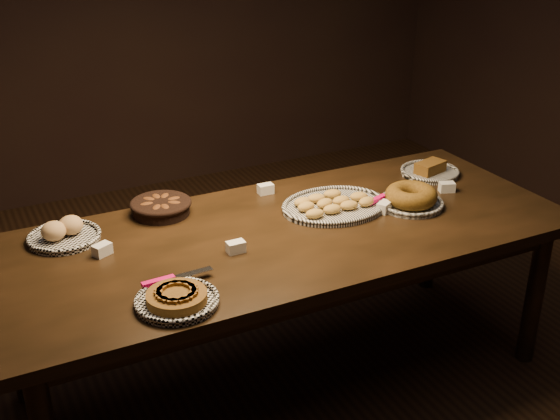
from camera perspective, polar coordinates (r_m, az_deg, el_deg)
name	(u,v)px	position (r m, az deg, el deg)	size (l,w,h in m)	color
ground	(286,377)	(3.30, 0.45, -13.39)	(5.00, 5.00, 0.00)	black
buffet_table	(286,246)	(2.93, 0.50, -2.91)	(2.40, 1.00, 0.75)	black
apple_tart_plate	(177,299)	(2.41, -8.40, -7.14)	(0.33, 0.30, 0.06)	white
madeleine_platter	(333,205)	(3.08, 4.36, 0.43)	(0.47, 0.38, 0.05)	black
bundt_cake_plate	(411,198)	(3.15, 10.57, 0.95)	(0.34, 0.30, 0.09)	black
croissant_basket	(161,206)	(3.06, -9.65, 0.34)	(0.30, 0.30, 0.07)	black
bread_roll_plate	(63,233)	(2.93, -17.19, -1.82)	(0.29, 0.29, 0.09)	white
loaf_plate	(430,171)	(3.53, 12.08, 3.15)	(0.29, 0.29, 0.07)	black
tent_cards	(295,214)	(2.98, 1.19, -0.30)	(1.66, 0.51, 0.04)	white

